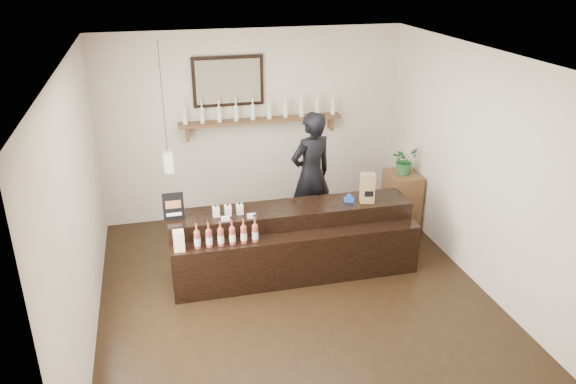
% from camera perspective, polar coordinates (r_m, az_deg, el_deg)
% --- Properties ---
extents(ground, '(5.00, 5.00, 0.00)m').
position_cam_1_polar(ground, '(6.78, 0.75, -10.57)').
color(ground, black).
rests_on(ground, ground).
extents(room_shell, '(5.00, 5.00, 5.00)m').
position_cam_1_polar(room_shell, '(6.01, 0.84, 3.07)').
color(room_shell, beige).
rests_on(room_shell, ground).
extents(back_wall_decor, '(2.66, 0.96, 1.69)m').
position_cam_1_polar(back_wall_decor, '(8.18, -4.58, 8.90)').
color(back_wall_decor, brown).
rests_on(back_wall_decor, ground).
extents(counter, '(3.05, 0.83, 1.00)m').
position_cam_1_polar(counter, '(7.09, 0.46, -5.19)').
color(counter, black).
rests_on(counter, ground).
extents(promo_sign, '(0.25, 0.02, 0.34)m').
position_cam_1_polar(promo_sign, '(6.72, -11.57, -1.45)').
color(promo_sign, black).
rests_on(promo_sign, counter).
extents(paper_bag, '(0.20, 0.17, 0.38)m').
position_cam_1_polar(paper_bag, '(7.12, 8.06, 0.41)').
color(paper_bag, olive).
rests_on(paper_bag, counter).
extents(tape_dispenser, '(0.14, 0.09, 0.11)m').
position_cam_1_polar(tape_dispenser, '(7.14, 6.23, -0.71)').
color(tape_dispenser, '#1845A8').
rests_on(tape_dispenser, counter).
extents(side_cabinet, '(0.42, 0.57, 0.82)m').
position_cam_1_polar(side_cabinet, '(8.43, 11.43, -0.77)').
color(side_cabinet, brown).
rests_on(side_cabinet, ground).
extents(potted_plant, '(0.47, 0.44, 0.41)m').
position_cam_1_polar(potted_plant, '(8.20, 11.77, 3.18)').
color(potted_plant, '#26602C').
rests_on(potted_plant, side_cabinet).
extents(shopkeeper, '(0.87, 0.71, 2.05)m').
position_cam_1_polar(shopkeeper, '(7.80, 2.37, 2.57)').
color(shopkeeper, black).
rests_on(shopkeeper, ground).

